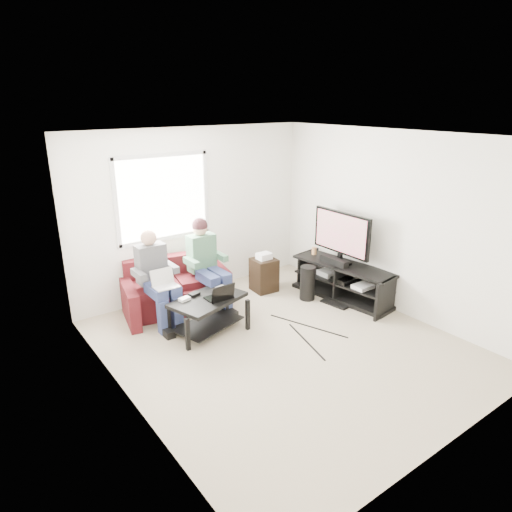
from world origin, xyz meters
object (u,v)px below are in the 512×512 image
object	(u,v)px
sofa	(176,290)
tv	(341,234)
tv_stand	(343,283)
end_table	(264,274)
subwoofer	(308,283)
coffee_table	(208,307)

from	to	relation	value
sofa	tv	distance (m)	2.64
tv	tv_stand	bearing A→B (deg)	-88.53
sofa	end_table	distance (m)	1.48
subwoofer	end_table	world-z (taller)	end_table
coffee_table	tv_stand	xyz separation A→B (m)	(2.28, -0.29, -0.11)
subwoofer	end_table	xyz separation A→B (m)	(-0.34, 0.68, 0.02)
tv_stand	end_table	world-z (taller)	end_table
sofa	subwoofer	size ratio (longest dim) A/B	3.26
coffee_table	subwoofer	distance (m)	1.79
tv_stand	coffee_table	bearing A→B (deg)	172.68
tv	subwoofer	xyz separation A→B (m)	(-0.49, 0.19, -0.75)
tv	coffee_table	bearing A→B (deg)	175.16
coffee_table	tv	distance (m)	2.37
sofa	coffee_table	world-z (taller)	sofa
sofa	subwoofer	xyz separation A→B (m)	(1.79, -0.93, -0.02)
tv_stand	tv	size ratio (longest dim) A/B	1.59
sofa	subwoofer	world-z (taller)	sofa
sofa	tv_stand	size ratio (longest dim) A/B	1.01
tv	end_table	size ratio (longest dim) A/B	1.71
sofa	tv	size ratio (longest dim) A/B	1.61
tv	subwoofer	world-z (taller)	tv
subwoofer	sofa	bearing A→B (deg)	152.61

